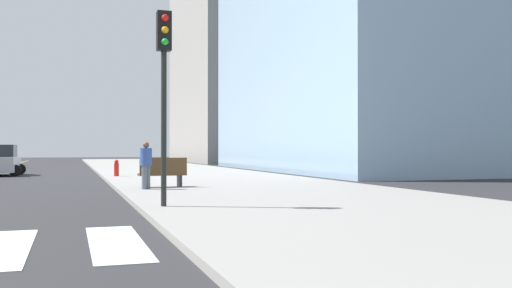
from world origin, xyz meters
name	(u,v)px	position (x,y,z in m)	size (l,w,h in m)	color
sidewalk_kerb_east	(220,182)	(12.20, 20.00, 0.07)	(10.00, 120.00, 0.15)	gray
parking_garage_concrete	(255,61)	(28.01, 63.70, 12.83)	(18.00, 24.00, 25.65)	gray
car_silver_second	(1,161)	(1.57, 31.59, 0.87)	(2.66, 4.20, 1.86)	#B7B7BC
traffic_light_near_corner	(164,69)	(7.81, 8.48, 3.62)	(0.36, 0.41, 4.95)	black
park_bench	(163,173)	(8.90, 15.85, 0.69)	(1.83, 0.66, 1.12)	brown
pedestrian_waiting_east	(146,163)	(8.16, 14.93, 1.10)	(0.42, 0.42, 1.72)	slate
fire_hydrant	(116,168)	(7.91, 25.44, 0.58)	(0.26, 0.26, 0.89)	red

